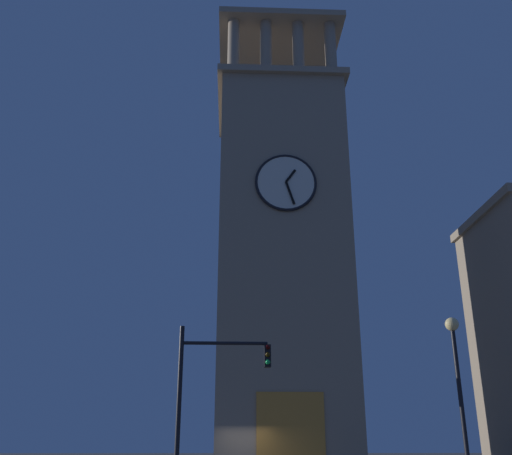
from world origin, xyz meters
The scene contains 3 objects.
clocktower centered at (-2.18, -5.29, 11.64)m, with size 7.71×7.95×29.12m.
traffic_signal_near centered at (1.36, 6.87, 3.55)m, with size 3.12×0.41×5.47m.
street_lamp centered at (-6.54, 8.28, 3.84)m, with size 0.44×0.44×5.56m.
Camera 1 is at (0.70, 26.89, 1.65)m, focal length 40.84 mm.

